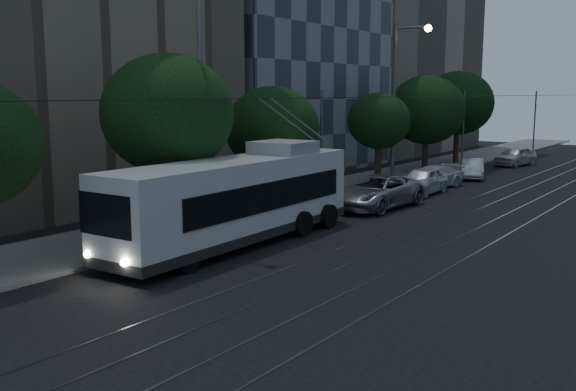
# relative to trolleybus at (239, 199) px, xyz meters

# --- Properties ---
(ground) EXTENTS (120.00, 120.00, 0.00)m
(ground) POSITION_rel_trolleybus_xyz_m (3.32, -1.03, -1.76)
(ground) COLOR black
(ground) RESTS_ON ground
(sidewalk) EXTENTS (5.00, 90.00, 0.15)m
(sidewalk) POSITION_rel_trolleybus_xyz_m (-4.18, 18.97, -1.69)
(sidewalk) COLOR slate
(sidewalk) RESTS_ON ground
(tram_rails) EXTENTS (4.52, 90.00, 0.02)m
(tram_rails) POSITION_rel_trolleybus_xyz_m (5.82, 18.97, -1.75)
(tram_rails) COLOR gray
(tram_rails) RESTS_ON ground
(overhead_wires) EXTENTS (2.23, 90.00, 6.00)m
(overhead_wires) POSITION_rel_trolleybus_xyz_m (-1.66, 18.97, 1.71)
(overhead_wires) COLOR black
(overhead_wires) RESTS_ON ground
(trolleybus) EXTENTS (3.11, 12.87, 5.63)m
(trolleybus) POSITION_rel_trolleybus_xyz_m (0.00, 0.00, 0.00)
(trolleybus) COLOR #BBBBBD
(trolleybus) RESTS_ON ground
(pickup_silver) EXTENTS (3.07, 6.14, 1.67)m
(pickup_silver) POSITION_rel_trolleybus_xyz_m (0.62, 10.14, -0.93)
(pickup_silver) COLOR #929499
(pickup_silver) RESTS_ON ground
(car_white_a) EXTENTS (1.93, 4.59, 1.55)m
(car_white_a) POSITION_rel_trolleybus_xyz_m (0.62, 15.75, -0.99)
(car_white_a) COLOR silver
(car_white_a) RESTS_ON ground
(car_white_b) EXTENTS (2.86, 4.93, 1.34)m
(car_white_b) POSITION_rel_trolleybus_xyz_m (0.11, 18.47, -1.09)
(car_white_b) COLOR silver
(car_white_b) RESTS_ON ground
(car_white_c) EXTENTS (2.77, 4.35, 1.35)m
(car_white_c) POSITION_rel_trolleybus_xyz_m (0.57, 24.23, -1.09)
(car_white_c) COLOR #BCBDC1
(car_white_c) RESTS_ON ground
(car_white_d) EXTENTS (2.67, 4.79, 1.54)m
(car_white_d) POSITION_rel_trolleybus_xyz_m (0.62, 33.95, -0.99)
(car_white_d) COLOR silver
(car_white_d) RESTS_ON ground
(tree_1) EXTENTS (5.33, 5.33, 7.39)m
(tree_1) POSITION_rel_trolleybus_xyz_m (-3.18, -0.57, 3.22)
(tree_1) COLOR #31211B
(tree_1) RESTS_ON ground
(tree_2) EXTENTS (4.75, 4.75, 6.16)m
(tree_2) POSITION_rel_trolleybus_xyz_m (-3.63, 6.97, 2.25)
(tree_2) COLOR #31211B
(tree_2) RESTS_ON ground
(tree_3) EXTENTS (3.98, 3.98, 5.85)m
(tree_3) POSITION_rel_trolleybus_xyz_m (-3.37, 17.87, 2.28)
(tree_3) COLOR #31211B
(tree_3) RESTS_ON ground
(tree_4) EXTENTS (5.50, 5.50, 7.09)m
(tree_4) POSITION_rel_trolleybus_xyz_m (-3.18, 24.79, 2.85)
(tree_4) COLOR #31211B
(tree_4) RESTS_ON ground
(tree_5) EXTENTS (5.75, 5.75, 7.59)m
(tree_5) POSITION_rel_trolleybus_xyz_m (-3.68, 32.12, 3.23)
(tree_5) COLOR #31211B
(tree_5) RESTS_ON ground
(streetlamp_near) EXTENTS (2.62, 0.44, 10.96)m
(streetlamp_near) POSITION_rel_trolleybus_xyz_m (-1.46, -0.01, 4.78)
(streetlamp_near) COLOR #58585B
(streetlamp_near) RESTS_ON ground
(streetlamp_far) EXTENTS (2.45, 0.44, 10.14)m
(streetlamp_far) POSITION_rel_trolleybus_xyz_m (-2.07, 18.12, 4.34)
(streetlamp_far) COLOR #58585B
(streetlamp_far) RESTS_ON ground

